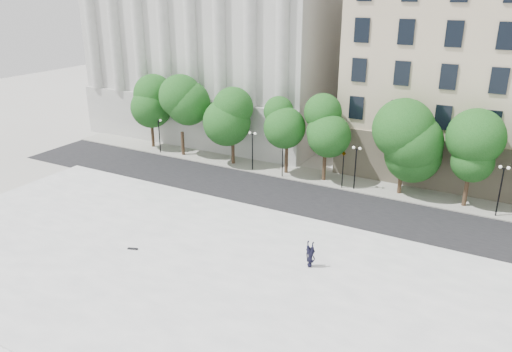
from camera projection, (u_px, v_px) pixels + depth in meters
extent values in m
plane|color=beige|center=(154.00, 294.00, 31.12)|extent=(160.00, 160.00, 0.00)
cube|color=white|center=(183.00, 269.00, 33.49)|extent=(44.00, 22.00, 0.45)
cube|color=black|center=(281.00, 196.00, 45.85)|extent=(60.00, 8.00, 0.02)
cube|color=#A1A095|center=(307.00, 175.00, 50.75)|extent=(60.00, 4.00, 0.12)
cube|color=beige|center=(238.00, 31.00, 66.33)|extent=(30.00, 26.00, 25.00)
cylinder|color=black|center=(282.00, 161.00, 49.69)|extent=(0.10, 0.10, 3.50)
imported|color=black|center=(283.00, 141.00, 48.95)|extent=(0.95, 1.71, 0.68)
cylinder|color=black|center=(343.00, 172.00, 46.83)|extent=(0.10, 0.10, 3.50)
imported|color=black|center=(344.00, 150.00, 46.10)|extent=(0.81, 1.67, 0.66)
imported|color=black|center=(310.00, 263.00, 33.23)|extent=(0.70, 1.89, 0.51)
cube|color=black|center=(133.00, 249.00, 35.55)|extent=(0.76, 0.42, 0.08)
cylinder|color=#382619|center=(153.00, 137.00, 59.40)|extent=(0.36, 0.36, 2.61)
sphere|color=#123E11|center=(151.00, 107.00, 58.15)|extent=(3.95, 3.95, 3.95)
cylinder|color=#382619|center=(183.00, 144.00, 56.44)|extent=(0.36, 0.36, 2.78)
sphere|color=#123E11|center=(181.00, 111.00, 55.11)|extent=(4.37, 4.37, 4.37)
cylinder|color=#382619|center=(233.00, 152.00, 53.57)|extent=(0.36, 0.36, 2.90)
sphere|color=#123E11|center=(232.00, 116.00, 52.18)|extent=(4.32, 4.32, 4.32)
cylinder|color=#382619|center=(286.00, 161.00, 50.92)|extent=(0.36, 0.36, 2.78)
sphere|color=#123E11|center=(287.00, 125.00, 49.59)|extent=(3.63, 3.63, 3.63)
cylinder|color=#382619|center=(324.00, 168.00, 48.94)|extent=(0.36, 0.36, 2.72)
sphere|color=#123E11|center=(326.00, 132.00, 47.64)|extent=(3.60, 3.60, 3.60)
cylinder|color=#382619|center=(400.00, 181.00, 45.81)|extent=(0.36, 0.36, 2.64)
sphere|color=#123E11|center=(404.00, 143.00, 44.55)|extent=(4.60, 4.60, 4.60)
cylinder|color=#382619|center=(465.00, 194.00, 43.16)|extent=(0.36, 0.36, 2.47)
sphere|color=#123E11|center=(471.00, 157.00, 41.98)|extent=(4.03, 4.03, 4.03)
cylinder|color=black|center=(159.00, 137.00, 57.02)|extent=(0.12, 0.12, 3.84)
cube|color=black|center=(158.00, 121.00, 56.35)|extent=(0.60, 0.06, 0.06)
sphere|color=white|center=(156.00, 120.00, 56.45)|extent=(0.28, 0.28, 0.28)
sphere|color=white|center=(160.00, 120.00, 56.18)|extent=(0.28, 0.28, 0.28)
cylinder|color=black|center=(252.00, 153.00, 51.48)|extent=(0.12, 0.12, 3.97)
cube|color=black|center=(252.00, 134.00, 50.78)|extent=(0.60, 0.06, 0.06)
sphere|color=white|center=(250.00, 133.00, 50.88)|extent=(0.28, 0.28, 0.28)
sphere|color=white|center=(255.00, 134.00, 50.61)|extent=(0.28, 0.28, 0.28)
cylinder|color=black|center=(355.00, 170.00, 46.49)|extent=(0.12, 0.12, 4.06)
cube|color=black|center=(357.00, 149.00, 45.77)|extent=(0.60, 0.06, 0.06)
sphere|color=white|center=(354.00, 147.00, 45.87)|extent=(0.28, 0.28, 0.28)
sphere|color=white|center=(360.00, 148.00, 45.60)|extent=(0.28, 0.28, 0.28)
cylinder|color=black|center=(500.00, 193.00, 40.89)|extent=(0.12, 0.12, 4.29)
cube|color=black|center=(504.00, 169.00, 40.13)|extent=(0.60, 0.06, 0.06)
sphere|color=white|center=(500.00, 167.00, 40.23)|extent=(0.28, 0.28, 0.28)
sphere|color=white|center=(509.00, 168.00, 39.96)|extent=(0.28, 0.28, 0.28)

